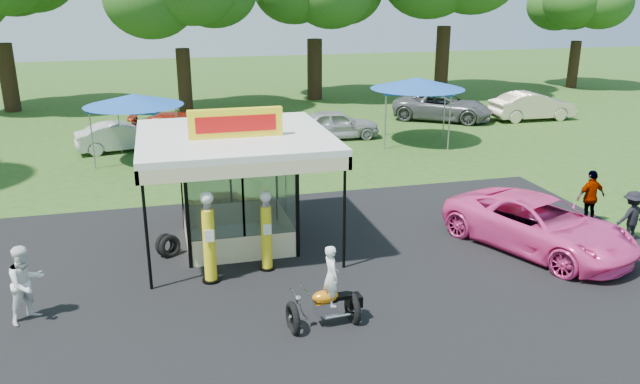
# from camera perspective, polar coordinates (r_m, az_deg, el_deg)

# --- Properties ---
(ground) EXTENTS (120.00, 120.00, 0.00)m
(ground) POSITION_cam_1_polar(r_m,az_deg,el_deg) (14.99, 2.86, -11.07)
(ground) COLOR #254917
(ground) RESTS_ON ground
(asphalt_apron) EXTENTS (20.00, 14.00, 0.04)m
(asphalt_apron) POSITION_cam_1_polar(r_m,az_deg,el_deg) (16.68, 0.80, -7.79)
(asphalt_apron) COLOR black
(asphalt_apron) RESTS_ON ground
(gas_station_kiosk) EXTENTS (5.40, 5.40, 4.18)m
(gas_station_kiosk) POSITION_cam_1_polar(r_m,az_deg,el_deg) (18.43, -7.67, 0.49)
(gas_station_kiosk) COLOR white
(gas_station_kiosk) RESTS_ON ground
(gas_pump_left) EXTENTS (0.47, 0.47, 2.50)m
(gas_pump_left) POSITION_cam_1_polar(r_m,az_deg,el_deg) (16.20, -10.12, -4.33)
(gas_pump_left) COLOR black
(gas_pump_left) RESTS_ON ground
(gas_pump_right) EXTENTS (0.42, 0.42, 2.28)m
(gas_pump_right) POSITION_cam_1_polar(r_m,az_deg,el_deg) (16.75, -4.93, -3.75)
(gas_pump_right) COLOR black
(gas_pump_right) RESTS_ON ground
(motorcycle) EXTENTS (1.74, 0.92, 2.02)m
(motorcycle) POSITION_cam_1_polar(r_m,az_deg,el_deg) (14.14, 0.78, -9.33)
(motorcycle) COLOR black
(motorcycle) RESTS_ON ground
(spare_tires) EXTENTS (0.85, 0.78, 0.69)m
(spare_tires) POSITION_cam_1_polar(r_m,az_deg,el_deg) (18.34, -13.75, -4.78)
(spare_tires) COLOR black
(spare_tires) RESTS_ON ground
(kiosk_car) EXTENTS (2.82, 1.13, 0.96)m
(kiosk_car) POSITION_cam_1_polar(r_m,az_deg,el_deg) (20.92, -8.29, -1.16)
(kiosk_car) COLOR yellow
(kiosk_car) RESTS_ON ground
(pink_sedan) EXTENTS (4.55, 6.17, 1.56)m
(pink_sedan) POSITION_cam_1_polar(r_m,az_deg,el_deg) (19.22, 19.37, -2.82)
(pink_sedan) COLOR #FD44A1
(pink_sedan) RESTS_ON ground
(spectator_west) EXTENTS (1.13, 1.12, 1.84)m
(spectator_west) POSITION_cam_1_polar(r_m,az_deg,el_deg) (15.79, -25.28, -7.59)
(spectator_west) COLOR white
(spectator_west) RESTS_ON ground
(spectator_east_a) EXTENTS (1.08, 0.70, 1.58)m
(spectator_east_a) POSITION_cam_1_polar(r_m,az_deg,el_deg) (20.96, 26.58, -2.00)
(spectator_east_a) COLOR black
(spectator_east_a) RESTS_ON ground
(spectator_east_b) EXTENTS (1.08, 0.51, 1.79)m
(spectator_east_b) POSITION_cam_1_polar(r_m,az_deg,el_deg) (21.97, 23.51, -0.42)
(spectator_east_b) COLOR gray
(spectator_east_b) RESTS_ON ground
(bg_car_a) EXTENTS (4.30, 2.19, 1.35)m
(bg_car_a) POSITION_cam_1_polar(r_m,az_deg,el_deg) (30.97, -17.73, 4.85)
(bg_car_a) COLOR silver
(bg_car_a) RESTS_ON ground
(bg_car_b) EXTENTS (5.20, 2.75, 1.44)m
(bg_car_b) POSITION_cam_1_polar(r_m,az_deg,el_deg) (32.15, -12.54, 5.81)
(bg_car_b) COLOR maroon
(bg_car_b) RESTS_ON ground
(bg_car_c) EXTENTS (4.40, 1.81, 1.49)m
(bg_car_c) POSITION_cam_1_polar(r_m,az_deg,el_deg) (31.96, 1.46, 6.22)
(bg_car_c) COLOR #9F9EA2
(bg_car_c) RESTS_ON ground
(bg_car_d) EXTENTS (6.19, 5.39, 1.58)m
(bg_car_d) POSITION_cam_1_polar(r_m,az_deg,el_deg) (37.31, 11.17, 7.67)
(bg_car_d) COLOR #5B5C5E
(bg_car_d) RESTS_ON ground
(bg_car_e) EXTENTS (4.94, 1.79, 1.62)m
(bg_car_e) POSITION_cam_1_polar(r_m,az_deg,el_deg) (38.75, 18.83, 7.45)
(bg_car_e) COLOR beige
(bg_car_e) RESTS_ON ground
(tent_west) EXTENTS (4.28, 4.28, 2.99)m
(tent_west) POSITION_cam_1_polar(r_m,az_deg,el_deg) (28.46, -16.69, 8.02)
(tent_west) COLOR gray
(tent_west) RESTS_ON ground
(tent_east) EXTENTS (4.60, 4.60, 3.22)m
(tent_east) POSITION_cam_1_polar(r_m,az_deg,el_deg) (31.13, 8.91, 9.74)
(tent_east) COLOR gray
(tent_east) RESTS_ON ground
(oak_far_f) EXTENTS (8.00, 8.00, 9.64)m
(oak_far_f) POSITION_cam_1_polar(r_m,az_deg,el_deg) (52.69, 22.76, 15.50)
(oak_far_f) COLOR black
(oak_far_f) RESTS_ON ground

